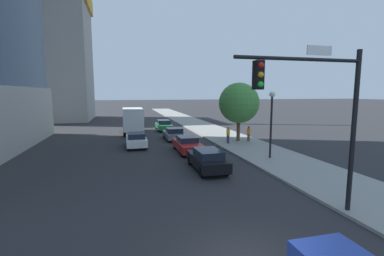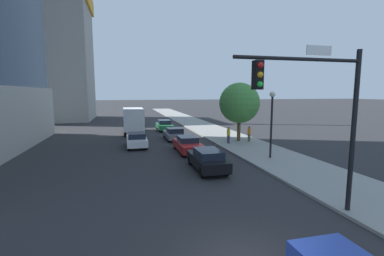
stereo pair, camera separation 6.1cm
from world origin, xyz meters
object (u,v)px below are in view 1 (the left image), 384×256
at_px(street_lamp, 271,114).
at_px(pedestrian_orange_shirt, 249,134).
at_px(construction_building, 51,48).
at_px(traffic_light_pole, 318,101).
at_px(car_gray, 174,134).
at_px(car_white, 136,140).
at_px(car_green, 164,125).
at_px(street_tree, 239,103).
at_px(car_black, 207,159).
at_px(pedestrian_yellow_shirt, 228,135).
at_px(box_truck, 133,119).
at_px(car_red, 187,144).

xyz_separation_m(street_lamp, pedestrian_orange_shirt, (1.60, 6.99, -2.61)).
height_order(construction_building, traffic_light_pole, construction_building).
bearing_deg(street_lamp, car_gray, 117.61).
height_order(car_white, car_green, car_green).
relative_size(street_tree, pedestrian_orange_shirt, 3.81).
height_order(construction_building, pedestrian_orange_shirt, construction_building).
relative_size(car_gray, car_black, 0.97).
bearing_deg(car_black, pedestrian_yellow_shirt, 59.63).
xyz_separation_m(street_lamp, street_tree, (0.70, 7.61, 0.55)).
height_order(construction_building, car_white, construction_building).
xyz_separation_m(street_lamp, pedestrian_yellow_shirt, (-0.88, 6.51, -2.57)).
relative_size(car_white, pedestrian_orange_shirt, 2.71).
relative_size(car_green, box_truck, 0.67).
bearing_deg(car_red, construction_building, 118.03).
distance_m(pedestrian_yellow_shirt, pedestrian_orange_shirt, 2.53).
relative_size(street_lamp, pedestrian_orange_shirt, 3.21).
bearing_deg(street_tree, box_truck, 139.76).
xyz_separation_m(car_white, pedestrian_orange_shirt, (11.47, -0.65, 0.27)).
height_order(box_truck, pedestrian_yellow_shirt, box_truck).
bearing_deg(pedestrian_orange_shirt, street_tree, 145.51).
xyz_separation_m(car_green, car_red, (0.00, -14.32, -0.04)).
bearing_deg(car_green, pedestrian_yellow_shirt, -68.45).
xyz_separation_m(car_red, box_truck, (-4.25, 12.36, 1.15)).
bearing_deg(traffic_light_pole, car_white, 110.44).
distance_m(car_gray, box_truck, 7.28).
relative_size(construction_building, car_gray, 7.61).
height_order(car_green, pedestrian_yellow_shirt, pedestrian_yellow_shirt).
xyz_separation_m(box_truck, pedestrian_orange_shirt, (11.47, -9.56, -0.87)).
relative_size(street_lamp, car_gray, 1.17).
bearing_deg(street_lamp, construction_building, 121.86).
bearing_deg(car_black, construction_building, 114.47).
xyz_separation_m(car_white, car_green, (4.25, 10.87, 0.03)).
bearing_deg(construction_building, pedestrian_orange_shirt, -50.91).
relative_size(car_green, pedestrian_orange_shirt, 2.94).
bearing_deg(traffic_light_pole, street_tree, 75.96).
bearing_deg(box_truck, car_red, -71.05).
bearing_deg(street_tree, car_white, 179.82).
relative_size(car_white, car_red, 0.91).
height_order(street_tree, box_truck, street_tree).
relative_size(car_white, car_green, 0.92).
distance_m(box_truck, pedestrian_orange_shirt, 14.96).
xyz_separation_m(car_red, pedestrian_yellow_shirt, (4.74, 2.32, 0.32)).
bearing_deg(pedestrian_yellow_shirt, car_black, -120.37).
relative_size(street_lamp, street_tree, 0.84).
distance_m(street_tree, car_white, 11.11).
bearing_deg(car_red, car_black, -90.00).
height_order(car_gray, car_green, car_green).
bearing_deg(street_lamp, pedestrian_yellow_shirt, 97.74).
height_order(traffic_light_pole, street_tree, traffic_light_pole).
xyz_separation_m(car_white, car_red, (4.25, -3.46, -0.01)).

